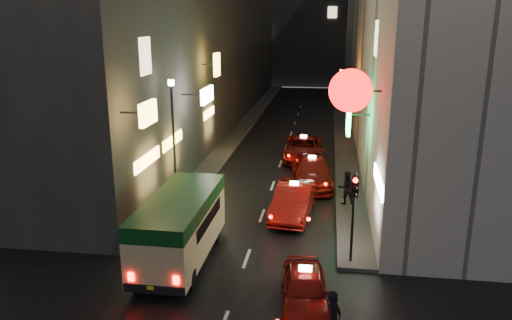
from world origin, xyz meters
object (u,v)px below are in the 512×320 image
at_px(minibus, 180,221).
at_px(pedestrian_crossing, 333,316).
at_px(taxi_near, 305,286).
at_px(traffic_light, 354,199).
at_px(lamp_post, 174,137).

height_order(minibus, pedestrian_crossing, minibus).
bearing_deg(taxi_near, traffic_light, 62.52).
relative_size(minibus, traffic_light, 1.76).
bearing_deg(minibus, traffic_light, 4.94).
bearing_deg(lamp_post, taxi_near, -48.94).
bearing_deg(taxi_near, pedestrian_crossing, -65.44).
bearing_deg(minibus, taxi_near, -27.22).
bearing_deg(traffic_light, lamp_post, 151.09).
height_order(taxi_near, traffic_light, traffic_light).
height_order(taxi_near, pedestrian_crossing, pedestrian_crossing).
distance_m(minibus, traffic_light, 6.56).
xyz_separation_m(minibus, traffic_light, (6.45, 0.56, 1.02)).
distance_m(pedestrian_crossing, lamp_post, 12.43).
distance_m(traffic_light, lamp_post, 9.42).
relative_size(taxi_near, lamp_post, 0.79).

